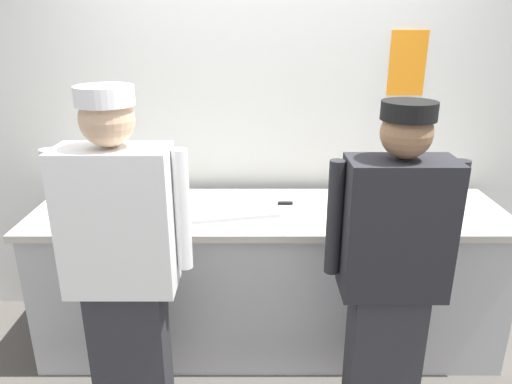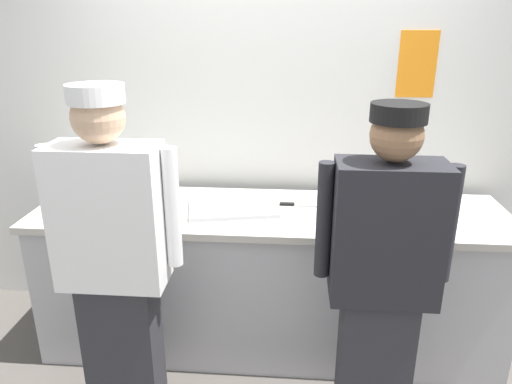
# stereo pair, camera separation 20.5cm
# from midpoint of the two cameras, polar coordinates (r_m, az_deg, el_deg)

# --- Properties ---
(ground_plane) EXTENTS (9.00, 9.00, 0.00)m
(ground_plane) POSITION_cam_midpoint_polar(r_m,az_deg,el_deg) (2.96, 3.20, -21.84)
(ground_plane) COLOR #514C47
(wall_back) EXTENTS (4.36, 0.11, 2.93)m
(wall_back) POSITION_cam_midpoint_polar(r_m,az_deg,el_deg) (3.13, 4.19, 10.57)
(wall_back) COLOR silver
(wall_back) RESTS_ON ground
(prep_counter) EXTENTS (2.78, 0.73, 0.92)m
(prep_counter) POSITION_cam_midpoint_polar(r_m,az_deg,el_deg) (3.00, 3.58, -10.30)
(prep_counter) COLOR #B2B2B7
(prep_counter) RESTS_ON ground
(chef_near_left) EXTENTS (0.62, 0.24, 1.73)m
(chef_near_left) POSITION_cam_midpoint_polar(r_m,az_deg,el_deg) (2.27, -14.10, -8.15)
(chef_near_left) COLOR #2D2D33
(chef_near_left) RESTS_ON ground
(chef_center) EXTENTS (0.60, 0.24, 1.66)m
(chef_center) POSITION_cam_midpoint_polar(r_m,az_deg,el_deg) (2.25, 17.44, -9.80)
(chef_center) COLOR #2D2D33
(chef_center) RESTS_ON ground
(plate_stack_front) EXTENTS (0.22, 0.22, 0.06)m
(plate_stack_front) POSITION_cam_midpoint_polar(r_m,az_deg,el_deg) (2.96, -18.54, -1.37)
(plate_stack_front) COLOR white
(plate_stack_front) RESTS_ON prep_counter
(mixing_bowl_steel) EXTENTS (0.31, 0.31, 0.10)m
(mixing_bowl_steel) POSITION_cam_midpoint_polar(r_m,az_deg,el_deg) (3.00, 21.72, -1.12)
(mixing_bowl_steel) COLOR #B7BABF
(mixing_bowl_steel) RESTS_ON prep_counter
(sheet_tray) EXTENTS (0.57, 0.44, 0.02)m
(sheet_tray) POSITION_cam_midpoint_polar(r_m,az_deg,el_deg) (2.80, -0.73, -1.88)
(sheet_tray) COLOR #B7BABF
(sheet_tray) RESTS_ON prep_counter
(squeeze_bottle_primary) EXTENTS (0.06, 0.06, 0.19)m
(squeeze_bottle_primary) POSITION_cam_midpoint_polar(r_m,az_deg,el_deg) (2.76, 18.38, -1.61)
(squeeze_bottle_primary) COLOR orange
(squeeze_bottle_primary) RESTS_ON prep_counter
(ramekin_red_sauce) EXTENTS (0.10, 0.10, 0.05)m
(ramekin_red_sauce) POSITION_cam_midpoint_polar(r_m,az_deg,el_deg) (2.94, -12.14, -0.97)
(ramekin_red_sauce) COLOR white
(ramekin_red_sauce) RESTS_ON prep_counter
(ramekin_yellow_sauce) EXTENTS (0.08, 0.08, 0.04)m
(ramekin_yellow_sauce) POSITION_cam_midpoint_polar(r_m,az_deg,el_deg) (2.80, 23.98, -3.56)
(ramekin_yellow_sauce) COLOR white
(ramekin_yellow_sauce) RESTS_ON prep_counter
(ramekin_green_sauce) EXTENTS (0.10, 0.10, 0.04)m
(ramekin_green_sauce) POSITION_cam_midpoint_polar(r_m,az_deg,el_deg) (3.04, 15.32, -0.69)
(ramekin_green_sauce) COLOR white
(ramekin_green_sauce) RESTS_ON prep_counter
(deli_cup) EXTENTS (0.09, 0.09, 0.10)m
(deli_cup) POSITION_cam_midpoint_polar(r_m,az_deg,el_deg) (2.79, -12.08, -1.68)
(deli_cup) COLOR white
(deli_cup) RESTS_ON prep_counter
(chefs_knife) EXTENTS (0.28, 0.03, 0.02)m
(chefs_knife) POSITION_cam_midpoint_polar(r_m,az_deg,el_deg) (2.88, 7.15, -1.55)
(chefs_knife) COLOR #B7BABF
(chefs_knife) RESTS_ON prep_counter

